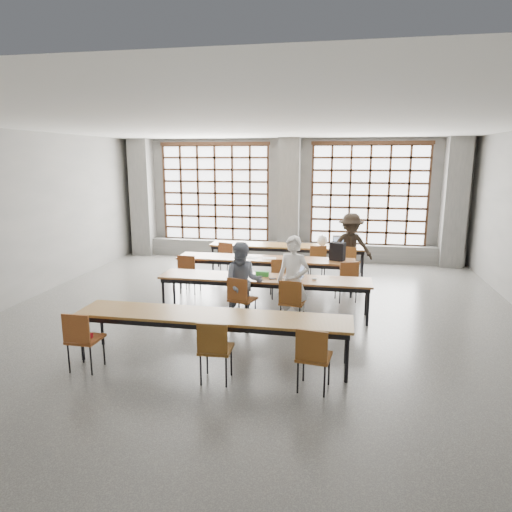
{
  "coord_description": "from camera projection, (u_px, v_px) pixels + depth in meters",
  "views": [
    {
      "loc": [
        1.45,
        -7.91,
        2.94
      ],
      "look_at": [
        -0.08,
        0.4,
        1.12
      ],
      "focal_mm": 32.0,
      "sensor_mm": 36.0,
      "label": 1
    }
  ],
  "objects": [
    {
      "name": "floor",
      "position": [
        256.0,
        319.0,
        8.48
      ],
      "size": [
        11.0,
        11.0,
        0.0
      ],
      "primitive_type": "plane",
      "color": "#4F4E4C",
      "rests_on": "ground"
    },
    {
      "name": "desk_row_b",
      "position": [
        265.0,
        261.0,
        10.3
      ],
      "size": [
        4.0,
        0.7,
        0.73
      ],
      "color": "brown",
      "rests_on": "floor"
    },
    {
      "name": "student_back",
      "position": [
        350.0,
        247.0,
        11.03
      ],
      "size": [
        1.16,
        0.81,
        1.65
      ],
      "primitive_type": "imported",
      "rotation": [
        0.0,
        0.0,
        0.2
      ],
      "color": "black",
      "rests_on": "floor"
    },
    {
      "name": "wall_back",
      "position": [
        290.0,
        199.0,
        13.4
      ],
      "size": [
        10.0,
        0.0,
        10.0
      ],
      "primitive_type": "plane",
      "rotation": [
        1.57,
        0.0,
        0.0
      ],
      "color": "slate",
      "rests_on": "floor"
    },
    {
      "name": "chair_mid_right",
      "position": [
        347.0,
        277.0,
        9.41
      ],
      "size": [
        0.52,
        0.52,
        0.88
      ],
      "color": "brown",
      "rests_on": "floor"
    },
    {
      "name": "chair_front_left",
      "position": [
        241.0,
        296.0,
        8.13
      ],
      "size": [
        0.52,
        0.52,
        0.88
      ],
      "color": "brown",
      "rests_on": "floor"
    },
    {
      "name": "sill_ledge",
      "position": [
        289.0,
        251.0,
        13.52
      ],
      "size": [
        9.8,
        0.35,
        0.5
      ],
      "primitive_type": "cube",
      "color": "#5B5B59",
      "rests_on": "floor"
    },
    {
      "name": "red_pouch",
      "position": [
        85.0,
        336.0,
        6.4
      ],
      "size": [
        0.2,
        0.08,
        0.06
      ],
      "primitive_type": "cube",
      "rotation": [
        0.0,
        0.0,
        -0.02
      ],
      "color": "#B3161E",
      "rests_on": "chair_near_left"
    },
    {
      "name": "wall_left",
      "position": [
        8.0,
        220.0,
        9.0
      ],
      "size": [
        0.0,
        11.0,
        11.0
      ],
      "primitive_type": "plane",
      "rotation": [
        1.57,
        0.0,
        1.57
      ],
      "color": "slate",
      "rests_on": "floor"
    },
    {
      "name": "column_left",
      "position": [
        143.0,
        198.0,
        13.93
      ],
      "size": [
        0.6,
        0.55,
        3.5
      ],
      "primitive_type": "cube",
      "color": "#5B5B59",
      "rests_on": "floor"
    },
    {
      "name": "chair_near_left",
      "position": [
        82.0,
        335.0,
        6.31
      ],
      "size": [
        0.43,
        0.43,
        0.88
      ],
      "color": "brown",
      "rests_on": "floor"
    },
    {
      "name": "mouse",
      "position": [
        314.0,
        279.0,
        8.44
      ],
      "size": [
        0.11,
        0.09,
        0.04
      ],
      "primitive_type": "ellipsoid",
      "rotation": [
        0.0,
        0.0,
        -0.28
      ],
      "color": "white",
      "rests_on": "desk_row_c"
    },
    {
      "name": "wall_front",
      "position": [
        96.0,
        354.0,
        2.83
      ],
      "size": [
        10.0,
        0.0,
        10.0
      ],
      "primitive_type": "plane",
      "rotation": [
        -1.57,
        0.0,
        0.0
      ],
      "color": "slate",
      "rests_on": "floor"
    },
    {
      "name": "laptop_front",
      "position": [
        294.0,
        274.0,
        8.62
      ],
      "size": [
        0.4,
        0.36,
        0.26
      ],
      "color": "#B1B2B6",
      "rests_on": "desk_row_c"
    },
    {
      "name": "laptop_back",
      "position": [
        340.0,
        244.0,
        11.67
      ],
      "size": [
        0.38,
        0.32,
        0.26
      ],
      "color": "#B4B5B9",
      "rests_on": "desk_row_a"
    },
    {
      "name": "backpack",
      "position": [
        337.0,
        251.0,
        10.01
      ],
      "size": [
        0.37,
        0.3,
        0.4
      ],
      "primitive_type": "cube",
      "rotation": [
        0.0,
        0.0,
        -0.35
      ],
      "color": "black",
      "rests_on": "desk_row_b"
    },
    {
      "name": "phone",
      "position": [
        273.0,
        279.0,
        8.5
      ],
      "size": [
        0.14,
        0.11,
        0.01
      ],
      "primitive_type": "cube",
      "rotation": [
        0.0,
        0.0,
        0.42
      ],
      "color": "black",
      "rests_on": "desk_row_c"
    },
    {
      "name": "chair_mid_centre",
      "position": [
        280.0,
        274.0,
        9.65
      ],
      "size": [
        0.51,
        0.51,
        0.88
      ],
      "color": "brown",
      "rests_on": "floor"
    },
    {
      "name": "chair_mid_left",
      "position": [
        189.0,
        270.0,
        10.01
      ],
      "size": [
        0.45,
        0.45,
        0.88
      ],
      "color": "brown",
      "rests_on": "floor"
    },
    {
      "name": "paper_sheet_c",
      "position": [
        270.0,
        258.0,
        10.27
      ],
      "size": [
        0.32,
        0.25,
        0.0
      ],
      "primitive_type": "cube",
      "rotation": [
        0.0,
        0.0,
        0.14
      ],
      "color": "white",
      "rests_on": "desk_row_b"
    },
    {
      "name": "column_right",
      "position": [
        454.0,
        203.0,
        12.33
      ],
      "size": [
        0.6,
        0.55,
        3.5
      ],
      "primitive_type": "cube",
      "color": "#5B5B59",
      "rests_on": "floor"
    },
    {
      "name": "paper_sheet_b",
      "position": [
        252.0,
        258.0,
        10.3
      ],
      "size": [
        0.35,
        0.3,
        0.0
      ],
      "primitive_type": "cube",
      "rotation": [
        0.0,
        0.0,
        -0.34
      ],
      "color": "white",
      "rests_on": "desk_row_b"
    },
    {
      "name": "student_female",
      "position": [
        243.0,
        283.0,
        8.2
      ],
      "size": [
        0.81,
        0.68,
        1.48
      ],
      "primitive_type": "imported",
      "rotation": [
        0.0,
        0.0,
        0.18
      ],
      "color": "#18284A",
      "rests_on": "floor"
    },
    {
      "name": "desk_row_a",
      "position": [
        287.0,
        248.0,
        11.83
      ],
      "size": [
        4.0,
        0.7,
        0.73
      ],
      "color": "brown",
      "rests_on": "floor"
    },
    {
      "name": "chair_near_right",
      "position": [
        313.0,
        353.0,
        5.75
      ],
      "size": [
        0.47,
        0.48,
        0.88
      ],
      "color": "brown",
      "rests_on": "floor"
    },
    {
      "name": "window_left",
      "position": [
        215.0,
        193.0,
        13.69
      ],
      "size": [
        3.32,
        0.12,
        3.0
      ],
      "color": "white",
      "rests_on": "wall_back"
    },
    {
      "name": "green_box",
      "position": [
        262.0,
        274.0,
        8.71
      ],
      "size": [
        0.26,
        0.12,
        0.09
      ],
      "primitive_type": "cube",
      "rotation": [
        0.0,
        0.0,
        -0.12
      ],
      "color": "green",
      "rests_on": "desk_row_c"
    },
    {
      "name": "chair_near_mid",
      "position": [
        215.0,
        345.0,
        5.98
      ],
      "size": [
        0.44,
        0.44,
        0.88
      ],
      "color": "brown",
      "rests_on": "floor"
    },
    {
      "name": "column_mid",
      "position": [
        289.0,
        200.0,
        13.13
      ],
      "size": [
        0.6,
        0.55,
        3.5
      ],
      "primitive_type": "cube",
      "color": "#5B5B59",
      "rests_on": "floor"
    },
    {
      "name": "chair_back_right",
      "position": [
        349.0,
        260.0,
        10.98
      ],
      "size": [
        0.52,
        0.52,
        0.88
      ],
      "color": "brown",
      "rests_on": "floor"
    },
    {
      "name": "chair_back_left",
      "position": [
        228.0,
        255.0,
        11.51
      ],
      "size": [
        0.52,
        0.52,
        0.88
      ],
      "color": "brown",
      "rests_on": "floor"
    },
    {
      "name": "paper_sheet_a",
      "position": [
        240.0,
        256.0,
        10.44
      ],
      "size": [
        0.31,
        0.22,
        0.0
      ],
      "primitive_type": "cube",
      "rotation": [
        0.0,
        0.0,
        0.04
      ],
      "color": "silver",
      "rests_on": "desk_row_b"
    },
    {
      "name": "plastic_bag",
      "position": [
        322.0,
        240.0,
        11.68
      ],
      "size": [
        0.27,
        0.22,
        0.29
      ],
      "primitive_type": "ellipsoid",
      "rotation": [
        0.0,
        0.0,
        0.04
      ],
      "color": "white",
      "rests_on": "desk_row_a"
    },
    {
      "name": "chair_front_right",
      "position": [
        292.0,
        299.0,
        7.96
      ],
      "size": [
        0.47,
        0.47,
        0.88
      ],
      "color": "brown",
      "rests_on": "floor"
    },
    {
      "name": "chair_back_mid",
      "position": [
        317.0,
        259.0,
        11.11
      ],
      "size": [
        0.5,
        0.5,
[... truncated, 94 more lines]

